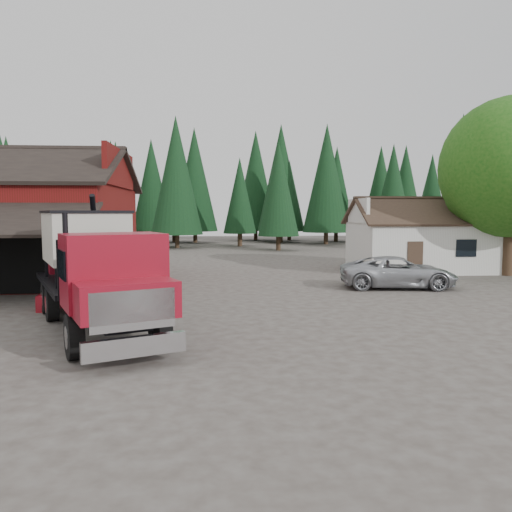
{
  "coord_description": "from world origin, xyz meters",
  "views": [
    {
      "loc": [
        0.39,
        -17.61,
        3.64
      ],
      "look_at": [
        1.91,
        3.4,
        1.8
      ],
      "focal_mm": 35.0,
      "sensor_mm": 36.0,
      "label": 1
    }
  ],
  "objects": [
    {
      "name": "farmhouse",
      "position": [
        13.0,
        13.0,
        1.67
      ],
      "size": [
        8.6,
        6.42,
        4.65
      ],
      "color": "silver",
      "rests_on": "ground"
    },
    {
      "name": "equip_box",
      "position": [
        -6.0,
        1.34,
        0.3
      ],
      "size": [
        0.78,
        1.15,
        0.6
      ],
      "primitive_type": "cube",
      "rotation": [
        0.0,
        0.0,
        0.08
      ],
      "color": "maroon",
      "rests_on": "ground"
    },
    {
      "name": "near_pine_c",
      "position": [
        22.0,
        26.0,
        6.89
      ],
      "size": [
        4.84,
        4.84,
        12.4
      ],
      "color": "#382619",
      "rests_on": "ground"
    },
    {
      "name": "feed_truck",
      "position": [
        -3.5,
        -1.87,
        2.01
      ],
      "size": [
        6.17,
        9.71,
        4.29
      ],
      "rotation": [
        0.0,
        0.0,
        0.42
      ],
      "color": "black",
      "rests_on": "ground"
    },
    {
      "name": "near_pine_b",
      "position": [
        6.0,
        30.0,
        5.89
      ],
      "size": [
        3.96,
        3.96,
        10.4
      ],
      "color": "#382619",
      "rests_on": "ground"
    },
    {
      "name": "conifer_backdrop",
      "position": [
        0.0,
        42.0,
        0.0
      ],
      "size": [
        76.0,
        16.0,
        16.0
      ],
      "primitive_type": null,
      "color": "black",
      "rests_on": "ground"
    },
    {
      "name": "red_barn",
      "position": [
        -11.0,
        9.9,
        2.69
      ],
      "size": [
        12.8,
        13.63,
        7.18
      ],
      "color": "maroon",
      "rests_on": "ground"
    },
    {
      "name": "near_pine_d",
      "position": [
        -4.0,
        34.0,
        7.39
      ],
      "size": [
        5.28,
        5.28,
        13.4
      ],
      "color": "#382619",
      "rests_on": "ground"
    },
    {
      "name": "ground",
      "position": [
        0.0,
        0.0,
        0.0
      ],
      "size": [
        120.0,
        120.0,
        0.0
      ],
      "primitive_type": "plane",
      "color": "#443D36",
      "rests_on": "ground"
    },
    {
      "name": "deciduous_tree",
      "position": [
        17.01,
        9.97,
        5.91
      ],
      "size": [
        8.0,
        8.0,
        10.2
      ],
      "color": "#382619",
      "rests_on": "ground"
    },
    {
      "name": "silver_car",
      "position": [
        8.97,
        5.75,
        0.77
      ],
      "size": [
        5.76,
        3.15,
        1.53
      ],
      "primitive_type": "imported",
      "rotation": [
        0.0,
        0.0,
        1.46
      ],
      "color": "#B1B3B9",
      "rests_on": "ground"
    }
  ]
}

